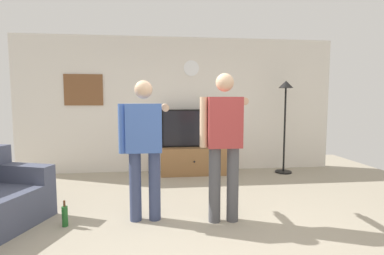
% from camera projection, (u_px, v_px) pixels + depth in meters
% --- Properties ---
extents(ground_plane, '(8.40, 8.40, 0.00)m').
position_uv_depth(ground_plane, '(197.00, 236.00, 3.02)').
color(ground_plane, '#9E937F').
extents(back_wall, '(6.40, 0.10, 2.70)m').
position_uv_depth(back_wall, '(179.00, 105.00, 5.82)').
color(back_wall, silver).
rests_on(back_wall, ground_plane).
extents(tv_stand, '(1.26, 0.49, 0.53)m').
position_uv_depth(tv_stand, '(193.00, 160.00, 5.60)').
color(tv_stand, olive).
rests_on(tv_stand, ground_plane).
extents(television, '(1.20, 0.07, 0.74)m').
position_uv_depth(television, '(193.00, 128.00, 5.59)').
color(television, black).
rests_on(television, tv_stand).
extents(wall_clock, '(0.31, 0.03, 0.31)m').
position_uv_depth(wall_clock, '(191.00, 68.00, 5.72)').
color(wall_clock, white).
extents(framed_picture, '(0.73, 0.04, 0.60)m').
position_uv_depth(framed_picture, '(84.00, 90.00, 5.53)').
color(framed_picture, brown).
extents(floor_lamp, '(0.32, 0.32, 1.83)m').
position_uv_depth(floor_lamp, '(285.00, 107.00, 5.60)').
color(floor_lamp, black).
rests_on(floor_lamp, ground_plane).
extents(person_standing_nearer_lamp, '(0.59, 0.78, 1.67)m').
position_uv_depth(person_standing_nearer_lamp, '(144.00, 142.00, 3.37)').
color(person_standing_nearer_lamp, '#384266').
rests_on(person_standing_nearer_lamp, ground_plane).
extents(person_standing_nearer_couch, '(0.58, 0.78, 1.75)m').
position_uv_depth(person_standing_nearer_couch, '(224.00, 139.00, 3.34)').
color(person_standing_nearer_couch, '#4C4C51').
rests_on(person_standing_nearer_couch, ground_plane).
extents(beverage_bottle, '(0.07, 0.07, 0.30)m').
position_uv_depth(beverage_bottle, '(65.00, 216.00, 3.26)').
color(beverage_bottle, '#1E5923').
rests_on(beverage_bottle, ground_plane).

